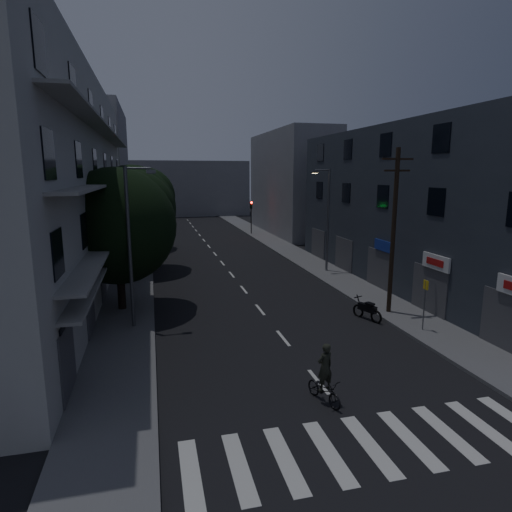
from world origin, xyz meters
name	(u,v)px	position (x,y,z in m)	size (l,w,h in m)	color
ground	(221,262)	(0.00, 25.00, 0.00)	(160.00, 160.00, 0.00)	black
sidewalk_left	(135,265)	(-7.50, 25.00, 0.07)	(3.00, 90.00, 0.15)	#565659
sidewalk_right	(301,257)	(7.50, 25.00, 0.07)	(3.00, 90.00, 0.15)	#565659
crosswalk	(370,445)	(0.00, -2.00, 0.00)	(10.90, 3.00, 0.01)	beige
lane_markings	(212,250)	(0.00, 31.25, 0.01)	(0.15, 60.50, 0.01)	beige
building_left	(53,186)	(-11.98, 18.00, 6.99)	(7.00, 36.00, 14.00)	#A2A29E
building_right	(418,207)	(11.99, 14.00, 5.50)	(6.19, 28.00, 11.00)	#292E37
building_far_left	(101,172)	(-12.00, 48.00, 8.00)	(6.00, 20.00, 16.00)	slate
building_far_right	(290,183)	(12.00, 42.00, 6.50)	(6.00, 20.00, 13.00)	slate
building_far_end	(183,188)	(0.00, 70.00, 5.00)	(24.00, 8.00, 10.00)	slate
tree_near	(119,221)	(-7.70, 12.78, 5.17)	(6.51, 6.51, 8.02)	black
tree_mid	(134,205)	(-7.24, 23.03, 5.35)	(6.77, 6.77, 8.32)	black
tree_far	(137,203)	(-7.32, 33.31, 4.86)	(6.07, 6.07, 7.51)	black
traffic_signal_far_right	(251,211)	(6.54, 41.27, 3.10)	(0.28, 0.37, 4.10)	black
traffic_signal_far_left	(146,214)	(-6.56, 40.14, 3.10)	(0.28, 0.37, 4.10)	black
street_lamp_left_near	(132,240)	(-6.91, 9.56, 4.60)	(1.51, 0.25, 8.00)	#54575B
street_lamp_right	(327,215)	(7.43, 19.06, 4.60)	(1.51, 0.25, 8.00)	#595B61
street_lamp_left_far	(140,207)	(-6.99, 31.18, 4.60)	(1.51, 0.25, 8.00)	#525559
utility_pole	(394,228)	(6.86, 8.55, 4.87)	(1.80, 0.24, 9.00)	black
bus_stop_sign	(425,296)	(6.98, 5.58, 1.89)	(0.06, 0.35, 2.52)	#595B60
motorcycle	(367,310)	(5.22, 7.99, 0.51)	(0.92, 1.92, 1.29)	black
cyclist	(324,383)	(-0.37, 0.58, 0.73)	(1.08, 1.80, 2.16)	black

